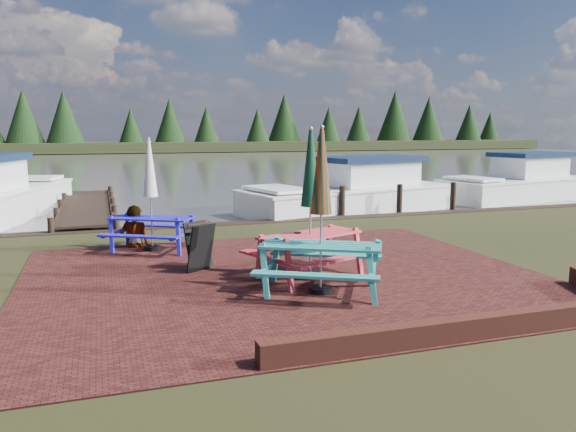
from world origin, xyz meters
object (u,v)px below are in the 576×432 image
at_px(chalkboard, 200,246).
at_px(boat_near, 353,194).
at_px(picnic_table_teal, 321,237).
at_px(jetty, 87,206).
at_px(boat_far, 519,185).
at_px(picnic_table_red, 310,227).
at_px(person, 134,206).
at_px(picnic_table_blue, 151,212).

xyz_separation_m(chalkboard, boat_near, (6.50, 7.23, -0.04)).
relative_size(picnic_table_teal, boat_near, 0.33).
distance_m(picnic_table_teal, boat_near, 10.54).
bearing_deg(boat_near, picnic_table_teal, 137.88).
xyz_separation_m(jetty, boat_far, (16.42, -1.15, 0.31)).
bearing_deg(picnic_table_red, person, 105.97).
bearing_deg(jetty, person, -80.55).
xyz_separation_m(picnic_table_blue, jetty, (-1.46, 7.21, -0.74)).
distance_m(picnic_table_teal, picnic_table_red, 0.97).
relative_size(chalkboard, person, 0.48).
relative_size(chalkboard, boat_far, 0.13).
xyz_separation_m(chalkboard, jetty, (-2.15, 9.31, -0.35)).
bearing_deg(boat_near, picnic_table_red, 136.18).
relative_size(picnic_table_red, chalkboard, 2.93).
relative_size(picnic_table_teal, person, 1.40).
xyz_separation_m(picnic_table_teal, picnic_table_blue, (-2.27, 4.18, -0.08)).
relative_size(picnic_table_teal, jetty, 0.29).
distance_m(picnic_table_red, person, 4.61).
bearing_deg(picnic_table_red, chalkboard, 126.16).
bearing_deg(chalkboard, boat_near, 15.34).
distance_m(chalkboard, boat_near, 9.72).
height_order(chalkboard, jetty, chalkboard).
distance_m(picnic_table_blue, chalkboard, 2.24).
distance_m(chalkboard, person, 2.78).
bearing_deg(jetty, picnic_table_blue, -78.52).
height_order(picnic_table_teal, boat_far, picnic_table_teal).
height_order(jetty, boat_far, boat_far).
distance_m(boat_near, boat_far, 7.83).
height_order(picnic_table_teal, person, picnic_table_teal).
height_order(picnic_table_blue, boat_far, picnic_table_blue).
height_order(picnic_table_teal, picnic_table_blue, picnic_table_teal).
height_order(picnic_table_teal, picnic_table_red, picnic_table_teal).
relative_size(picnic_table_red, boat_near, 0.33).
xyz_separation_m(picnic_table_blue, boat_near, (7.18, 5.13, -0.43)).
bearing_deg(boat_far, person, 98.53).
xyz_separation_m(picnic_table_teal, boat_near, (4.91, 9.31, -0.51)).
bearing_deg(picnic_table_red, boat_far, 15.33).
height_order(picnic_table_teal, chalkboard, picnic_table_teal).
bearing_deg(jetty, picnic_table_red, -69.43).
relative_size(chalkboard, boat_near, 0.11).
bearing_deg(picnic_table_blue, picnic_table_red, -23.05).
height_order(jetty, boat_near, boat_near).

